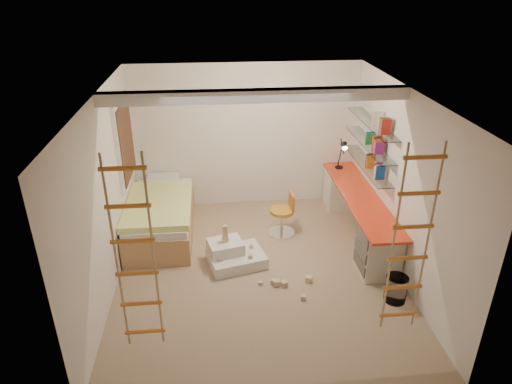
{
  "coord_description": "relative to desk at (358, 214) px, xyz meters",
  "views": [
    {
      "loc": [
        -0.56,
        -5.45,
        3.96
      ],
      "look_at": [
        0.0,
        0.3,
        1.15
      ],
      "focal_mm": 32.0,
      "sensor_mm": 36.0,
      "label": 1
    }
  ],
  "objects": [
    {
      "name": "floor",
      "position": [
        -1.72,
        -0.86,
        -0.4
      ],
      "size": [
        4.5,
        4.5,
        0.0
      ],
      "primitive_type": "plane",
      "color": "#927B5E",
      "rests_on": "ground"
    },
    {
      "name": "ceiling_beam",
      "position": [
        -1.72,
        -0.56,
        2.12
      ],
      "size": [
        4.0,
        0.18,
        0.16
      ],
      "primitive_type": "cube",
      "color": "white",
      "rests_on": "ceiling"
    },
    {
      "name": "window_frame",
      "position": [
        -3.69,
        0.64,
        1.15
      ],
      "size": [
        0.06,
        1.15,
        1.35
      ],
      "primitive_type": "cube",
      "color": "white",
      "rests_on": "wall_left"
    },
    {
      "name": "window_blind",
      "position": [
        -3.65,
        0.64,
        1.15
      ],
      "size": [
        0.02,
        1.0,
        1.2
      ],
      "primitive_type": "cube",
      "color": "#4C2D1E",
      "rests_on": "window_frame"
    },
    {
      "name": "rope_ladder_left",
      "position": [
        -3.07,
        -2.61,
        1.11
      ],
      "size": [
        0.41,
        0.04,
        2.13
      ],
      "primitive_type": null,
      "color": "orange",
      "rests_on": "ceiling"
    },
    {
      "name": "rope_ladder_right",
      "position": [
        -0.37,
        -2.61,
        1.11
      ],
      "size": [
        0.41,
        0.04,
        2.13
      ],
      "primitive_type": null,
      "color": "orange",
      "rests_on": "ceiling"
    },
    {
      "name": "waste_bin",
      "position": [
        0.03,
        -1.66,
        -0.22
      ],
      "size": [
        0.29,
        0.29,
        0.36
      ],
      "primitive_type": "cylinder",
      "color": "white",
      "rests_on": "floor"
    },
    {
      "name": "desk",
      "position": [
        0.0,
        0.0,
        0.0
      ],
      "size": [
        0.56,
        2.8,
        0.75
      ],
      "color": "red",
      "rests_on": "floor"
    },
    {
      "name": "shelves",
      "position": [
        0.15,
        0.27,
        1.1
      ],
      "size": [
        0.25,
        1.8,
        0.71
      ],
      "color": "white",
      "rests_on": "wall_right"
    },
    {
      "name": "bed",
      "position": [
        -3.2,
        0.36,
        -0.07
      ],
      "size": [
        1.02,
        2.0,
        0.69
      ],
      "color": "#AD7F51",
      "rests_on": "floor"
    },
    {
      "name": "task_lamp",
      "position": [
        -0.05,
        0.96,
        0.73
      ],
      "size": [
        0.14,
        0.36,
        0.57
      ],
      "color": "black",
      "rests_on": "desk"
    },
    {
      "name": "swivel_chair",
      "position": [
        -1.2,
        0.16,
        -0.13
      ],
      "size": [
        0.47,
        0.47,
        0.75
      ],
      "color": "#B58122",
      "rests_on": "floor"
    },
    {
      "name": "play_platform",
      "position": [
        -2.06,
        -0.6,
        -0.26
      ],
      "size": [
        0.93,
        0.8,
        0.36
      ],
      "color": "silver",
      "rests_on": "floor"
    },
    {
      "name": "toy_blocks",
      "position": [
        -1.73,
        -0.94,
        -0.2
      ],
      "size": [
        1.3,
        1.11,
        0.63
      ],
      "color": "#CCB284",
      "rests_on": "floor"
    },
    {
      "name": "books",
      "position": [
        0.15,
        0.27,
        1.21
      ],
      "size": [
        0.14,
        0.52,
        0.92
      ],
      "color": "#194CA5",
      "rests_on": "shelves"
    }
  ]
}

